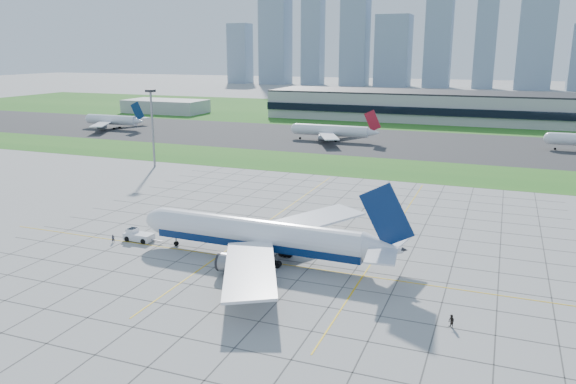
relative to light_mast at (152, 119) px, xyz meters
name	(u,v)px	position (x,y,z in m)	size (l,w,h in m)	color
ground	(272,258)	(70.00, -65.00, -16.18)	(1400.00, 1400.00, 0.00)	#9D9D98
grass_median	(376,168)	(70.00, 25.00, -16.16)	(700.00, 35.00, 0.04)	#205E1B
asphalt_taxiway	(405,143)	(70.00, 80.00, -16.15)	(700.00, 75.00, 0.04)	#383838
grass_far	(436,115)	(70.00, 190.00, -16.16)	(700.00, 145.00, 0.04)	#205E1B
apron_markings	(295,241)	(70.43, -53.91, -16.17)	(120.00, 130.00, 0.03)	#474744
terminal	(509,109)	(110.00, 164.87, -8.29)	(260.00, 43.00, 15.80)	#B7B7B2
service_block	(166,106)	(-90.00, 145.00, -12.18)	(50.00, 25.00, 8.00)	#B7B7B2
light_mast	(152,119)	(0.00, 0.00, 0.00)	(2.50, 2.50, 25.60)	gray
city_skyline	(463,29)	(61.29, 455.00, 42.91)	(523.00, 32.40, 160.00)	#8297AA
airliner	(260,235)	(67.90, -65.81, -11.57)	(53.55, 54.25, 16.85)	white
pushback_tug	(138,235)	(40.24, -65.46, -15.09)	(8.86, 3.24, 2.46)	white
crew_near	(113,239)	(36.30, -68.29, -15.34)	(0.61, 0.40, 1.68)	black
crew_far	(451,321)	(104.06, -80.89, -15.21)	(0.95, 0.74, 1.95)	black
distant_jet_0	(113,120)	(-72.44, 71.65, -11.70)	(32.60, 42.66, 14.08)	white
distant_jet_1	(333,131)	(39.91, 74.37, -11.70)	(37.61, 42.66, 14.08)	white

